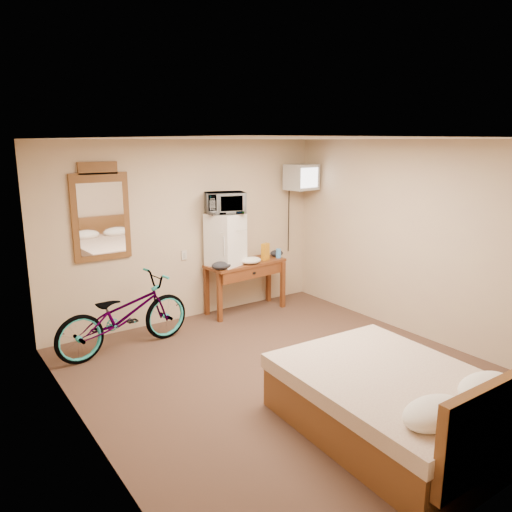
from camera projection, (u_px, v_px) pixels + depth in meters
The scene contains 13 objects.
room at pixel (292, 264), 5.11m from camera, with size 4.60×4.64×2.50m.
desk at pixel (247, 271), 7.29m from camera, with size 1.24×0.57×0.75m.
mini_fridge at pixel (226, 239), 7.05m from camera, with size 0.57×0.56×0.74m.
microwave at pixel (225, 203), 6.94m from camera, with size 0.53×0.36×0.30m, color white.
snack_bag at pixel (265, 252), 7.40m from camera, with size 0.12×0.07×0.25m, color orange.
blue_cup at pixel (278, 253), 7.53m from camera, with size 0.08×0.08×0.14m, color #4494E9.
cloth_cream at pixel (251, 260), 7.17m from camera, with size 0.32×0.24×0.10m, color beige.
cloth_dark_a at pixel (221, 265), 6.86m from camera, with size 0.29×0.22×0.11m, color black.
cloth_dark_b at pixel (277, 253), 7.64m from camera, with size 0.21×0.17×0.10m, color black.
crt_television at pixel (301, 177), 7.57m from camera, with size 0.48×0.58×0.38m.
wall_mirror at pixel (101, 213), 6.17m from camera, with size 0.72×0.04×1.22m.
bicycle at pixel (124, 314), 5.97m from camera, with size 0.60×1.71×0.90m, color black.
bed at pixel (399, 402), 4.27m from camera, with size 1.55×2.00×0.90m.
Camera 1 is at (-3.14, -3.86, 2.48)m, focal length 35.00 mm.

